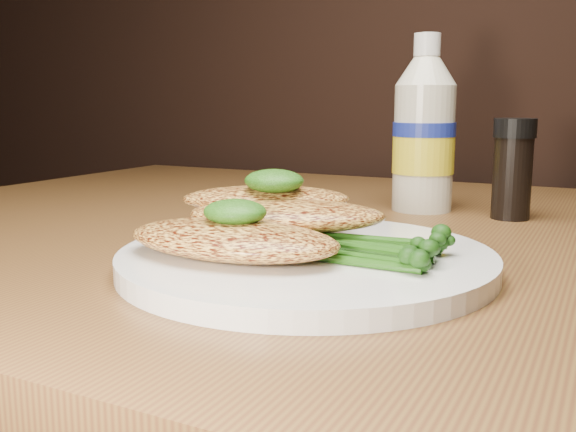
% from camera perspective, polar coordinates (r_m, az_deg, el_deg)
% --- Properties ---
extents(plate, '(0.28, 0.28, 0.01)m').
position_cam_1_polar(plate, '(0.48, 1.61, -3.85)').
color(plate, white).
rests_on(plate, dining_table).
extents(chicken_front, '(0.16, 0.09, 0.03)m').
position_cam_1_polar(chicken_front, '(0.46, -4.96, -2.06)').
color(chicken_front, '#F4B54D').
rests_on(chicken_front, plate).
extents(chicken_mid, '(0.17, 0.12, 0.02)m').
position_cam_1_polar(chicken_mid, '(0.50, -0.14, 0.08)').
color(chicken_mid, '#F4B54D').
rests_on(chicken_mid, plate).
extents(chicken_back, '(0.16, 0.13, 0.02)m').
position_cam_1_polar(chicken_back, '(0.54, -1.95, 1.51)').
color(chicken_back, '#F4B54D').
rests_on(chicken_back, plate).
extents(pesto_front, '(0.06, 0.06, 0.02)m').
position_cam_1_polar(pesto_front, '(0.46, -4.69, 0.36)').
color(pesto_front, '#123808').
rests_on(pesto_front, chicken_front).
extents(pesto_back, '(0.06, 0.06, 0.02)m').
position_cam_1_polar(pesto_back, '(0.52, -1.24, 3.11)').
color(pesto_back, '#123808').
rests_on(pesto_back, chicken_back).
extents(broccolini_bundle, '(0.16, 0.14, 0.02)m').
position_cam_1_polar(broccolini_bundle, '(0.46, 6.90, -2.31)').
color(broccolini_bundle, '#205211').
rests_on(broccolini_bundle, plate).
extents(mayo_bottle, '(0.09, 0.09, 0.19)m').
position_cam_1_polar(mayo_bottle, '(0.74, 11.91, 7.96)').
color(mayo_bottle, beige).
rests_on(mayo_bottle, dining_table).
extents(pepper_grinder, '(0.05, 0.05, 0.10)m').
position_cam_1_polar(pepper_grinder, '(0.71, 19.17, 3.92)').
color(pepper_grinder, black).
rests_on(pepper_grinder, dining_table).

